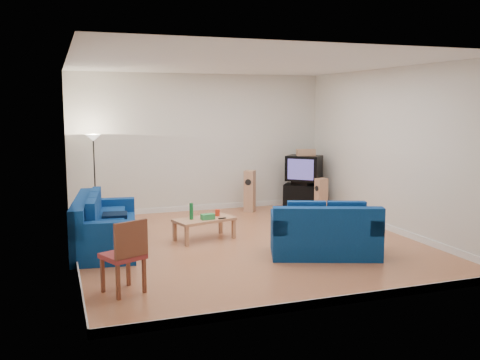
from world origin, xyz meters
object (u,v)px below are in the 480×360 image
object	(u,v)px
television	(304,168)
sofa_loveseat	(325,236)
sofa_three_seat	(102,230)
tv_stand	(304,196)
coffee_table	(204,221)

from	to	relation	value
television	sofa_loveseat	bearing A→B (deg)	-69.10
sofa_three_seat	sofa_loveseat	world-z (taller)	sofa_three_seat
sofa_three_seat	sofa_loveseat	xyz separation A→B (m)	(3.44, -1.69, -0.00)
tv_stand	sofa_three_seat	bearing A→B (deg)	-120.38
television	sofa_three_seat	bearing A→B (deg)	-114.34
sofa_three_seat	television	distance (m)	5.41
sofa_loveseat	television	distance (m)	4.16
coffee_table	tv_stand	size ratio (longest dim) A/B	1.28
sofa_three_seat	television	size ratio (longest dim) A/B	2.52
sofa_three_seat	coffee_table	world-z (taller)	sofa_three_seat
coffee_table	television	distance (m)	3.80
sofa_three_seat	television	bearing A→B (deg)	121.42
sofa_loveseat	tv_stand	distance (m)	4.17
tv_stand	television	bearing A→B (deg)	-96.51
sofa_loveseat	tv_stand	world-z (taller)	sofa_loveseat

